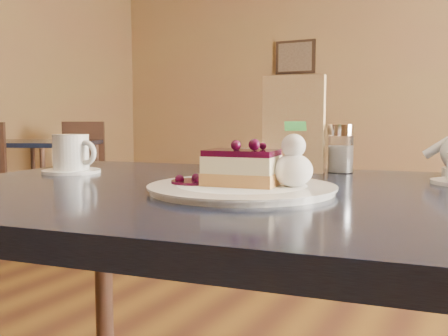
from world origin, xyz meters
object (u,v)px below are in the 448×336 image
at_px(main_table, 250,231).
at_px(bg_table_far_left, 39,214).
at_px(dessert_plate, 242,189).
at_px(coffee_set, 72,156).
at_px(cheesecake_slice, 242,168).

bearing_deg(main_table, bg_table_far_left, 136.25).
relative_size(dessert_plate, coffee_set, 2.22).
bearing_deg(coffee_set, dessert_plate, -10.74).
bearing_deg(cheesecake_slice, coffee_set, 161.71).
bearing_deg(cheesecake_slice, bg_table_far_left, 135.69).
distance_m(dessert_plate, coffee_set, 0.52).
xyz_separation_m(dessert_plate, coffee_set, (-0.51, 0.10, 0.04)).
xyz_separation_m(dessert_plate, bg_table_far_left, (-3.24, 2.42, -0.75)).
xyz_separation_m(main_table, bg_table_far_left, (-3.24, 2.37, -0.66)).
height_order(dessert_plate, cheesecake_slice, cheesecake_slice).
height_order(main_table, dessert_plate, dessert_plate).
distance_m(main_table, coffee_set, 0.52).
bearing_deg(bg_table_far_left, coffee_set, -64.98).
height_order(coffee_set, bg_table_far_left, coffee_set).
distance_m(dessert_plate, cheesecake_slice, 0.04).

